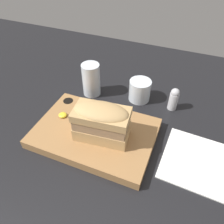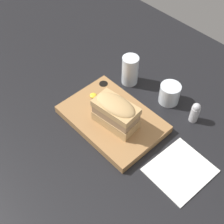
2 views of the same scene
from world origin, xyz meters
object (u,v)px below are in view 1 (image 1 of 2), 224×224
napkin (194,161)px  salt_shaker (174,99)px  water_glass (91,81)px  wine_glass (140,91)px  serving_board (95,133)px  sandwich (102,121)px

napkin → salt_shaker: bearing=117.0°
water_glass → wine_glass: (16.24, 3.14, -1.46)cm
serving_board → sandwich: 7.56cm
water_glass → napkin: 40.46cm
water_glass → napkin: size_ratio=0.61×
napkin → serving_board: bearing=-176.0°
sandwich → salt_shaker: size_ratio=1.93×
serving_board → salt_shaker: 27.22cm
sandwich → wine_glass: sandwich is taller
wine_glass → salt_shaker: bearing=-3.5°
salt_shaker → sandwich: bearing=-125.1°
water_glass → salt_shaker: (27.53, 2.46, -0.94)cm
water_glass → wine_glass: 16.60cm
sandwich → water_glass: (-12.46, 18.99, -3.36)cm
wine_glass → salt_shaker: salt_shaker is taller
serving_board → napkin: serving_board is taller
sandwich → wine_glass: bearing=80.3°
wine_glass → napkin: (20.67, -19.05, -3.22)cm
serving_board → water_glass: (-9.56, 17.82, 3.52)cm
sandwich → salt_shaker: 26.56cm
serving_board → wine_glass: size_ratio=4.59×
sandwich → salt_shaker: (15.07, 21.45, -4.30)cm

